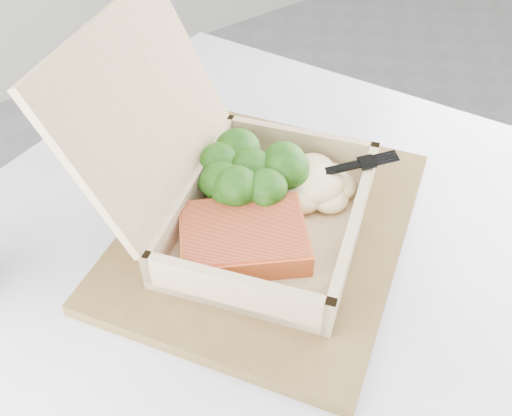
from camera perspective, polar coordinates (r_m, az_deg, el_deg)
cafe_table at (r=0.77m, az=1.55°, el=-12.34°), size 0.93×0.93×0.70m
serving_tray at (r=0.64m, az=1.25°, el=-1.88°), size 0.46×0.44×0.02m
takeout_container at (r=0.60m, az=-2.65°, el=2.75°), size 0.36×0.36×0.21m
salmon_fillet at (r=0.58m, az=-1.27°, el=-2.98°), size 0.16×0.15×0.03m
broccoli_pile at (r=0.64m, az=-0.46°, el=3.37°), size 0.13×0.13×0.05m
mashed_potatoes at (r=0.64m, az=6.07°, el=2.52°), size 0.10×0.09×0.04m
plastic_fork at (r=0.63m, az=3.99°, el=3.15°), size 0.14×0.08×0.02m
receipt at (r=0.73m, az=-10.75°, el=3.51°), size 0.14×0.17×0.00m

